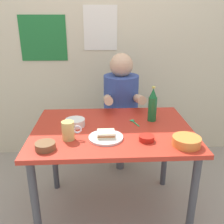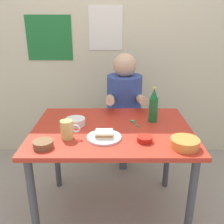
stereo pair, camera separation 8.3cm
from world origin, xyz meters
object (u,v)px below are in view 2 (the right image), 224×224
object	(u,v)px
dining_table	(112,140)
rice_bowl_white	(75,121)
sandwich	(104,134)
person_seated	(124,98)
beer_mug	(67,130)
stool	(123,138)
plate_orange	(104,137)
beer_bottle	(153,106)

from	to	relation	value
dining_table	rice_bowl_white	xyz separation A→B (m)	(-0.26, 0.05, 0.12)
dining_table	sandwich	bearing A→B (deg)	-107.44
person_seated	beer_mug	bearing A→B (deg)	-117.17
stool	beer_mug	world-z (taller)	beer_mug
sandwich	rice_bowl_white	distance (m)	0.30
stool	beer_mug	size ratio (longest dim) A/B	3.57
plate_orange	beer_bottle	distance (m)	0.46
stool	sandwich	bearing A→B (deg)	-101.78
dining_table	person_seated	bearing A→B (deg)	79.50
sandwich	beer_bottle	bearing A→B (deg)	38.46
dining_table	beer_bottle	distance (m)	0.39
beer_mug	beer_bottle	world-z (taller)	beer_bottle
dining_table	stool	xyz separation A→B (m)	(0.11, 0.63, -0.30)
stool	beer_bottle	world-z (taller)	beer_bottle
beer_bottle	rice_bowl_white	world-z (taller)	beer_bottle
sandwich	beer_bottle	xyz separation A→B (m)	(0.35, 0.28, 0.09)
beer_bottle	rice_bowl_white	bearing A→B (deg)	-173.15
plate_orange	beer_mug	distance (m)	0.24
stool	dining_table	bearing A→B (deg)	-100.31
dining_table	rice_bowl_white	bearing A→B (deg)	168.70
beer_bottle	rice_bowl_white	size ratio (longest dim) A/B	1.87
dining_table	beer_mug	size ratio (longest dim) A/B	8.73
sandwich	person_seated	bearing A→B (deg)	78.05
rice_bowl_white	dining_table	bearing A→B (deg)	-11.30
person_seated	rice_bowl_white	bearing A→B (deg)	-123.62
person_seated	sandwich	world-z (taller)	person_seated
person_seated	sandwich	xyz separation A→B (m)	(-0.16, -0.78, 0.01)
beer_mug	person_seated	bearing A→B (deg)	62.83
person_seated	plate_orange	size ratio (longest dim) A/B	3.27
stool	beer_mug	bearing A→B (deg)	-116.84
stool	sandwich	world-z (taller)	sandwich
dining_table	person_seated	xyz separation A→B (m)	(0.11, 0.62, 0.12)
dining_table	stool	distance (m)	0.71
dining_table	beer_mug	world-z (taller)	beer_mug
stool	rice_bowl_white	size ratio (longest dim) A/B	3.21
beer_bottle	person_seated	bearing A→B (deg)	110.49
beer_mug	rice_bowl_white	distance (m)	0.21
person_seated	beer_bottle	world-z (taller)	person_seated
beer_mug	rice_bowl_white	bearing A→B (deg)	84.17
plate_orange	stool	bearing A→B (deg)	78.22
stool	plate_orange	xyz separation A→B (m)	(-0.16, -0.79, 0.40)
plate_orange	beer_mug	world-z (taller)	beer_mug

